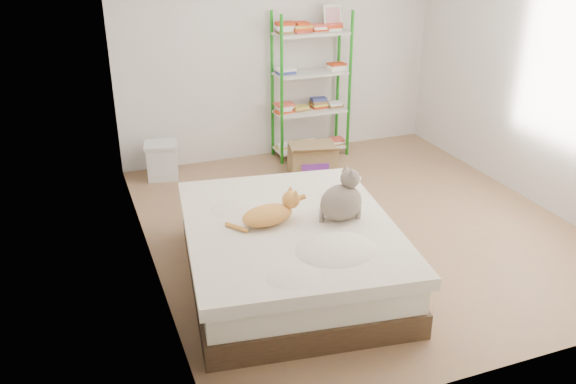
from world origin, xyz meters
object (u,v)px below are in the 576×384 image
orange_cat (267,213)px  white_bin (162,160)px  grey_cat (341,195)px  shelf_unit (311,87)px  cardboard_box (312,160)px  bed (290,252)px

orange_cat → white_bin: size_ratio=1.19×
white_bin → grey_cat: bearing=-68.9°
shelf_unit → grey_cat: bearing=-107.9°
orange_cat → cardboard_box: (1.17, 1.88, -0.42)m
cardboard_box → orange_cat: bearing=-109.4°
orange_cat → bed: bearing=-22.9°
bed → shelf_unit: 2.86m
white_bin → shelf_unit: bearing=3.0°
bed → orange_cat: bearing=172.8°
grey_cat → cardboard_box: 2.16m
shelf_unit → bed: bearing=-116.1°
grey_cat → shelf_unit: (0.84, 2.59, 0.13)m
bed → cardboard_box: (1.01, 1.93, -0.07)m
bed → orange_cat: (-0.17, 0.04, 0.35)m
bed → white_bin: size_ratio=5.30×
cardboard_box → white_bin: (-1.57, 0.50, 0.03)m
orange_cat → cardboard_box: size_ratio=0.84×
grey_cat → shelf_unit: size_ratio=0.24×
bed → grey_cat: (0.40, -0.07, 0.45)m
grey_cat → orange_cat: bearing=73.3°
shelf_unit → white_bin: (-1.80, -0.09, -0.63)m
orange_cat → shelf_unit: shelf_unit is taller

